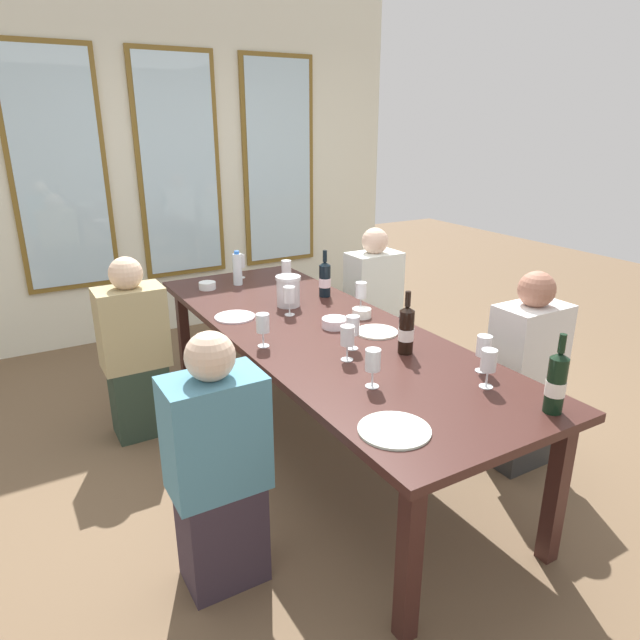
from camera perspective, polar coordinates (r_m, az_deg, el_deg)
The scene contains 28 objects.
ground_plane at distance 3.46m, azimuth 0.05°, elevation -12.46°, with size 12.00×12.00×0.00m, color brown.
back_wall_with_windows at distance 5.19m, azimuth -14.12°, elevation 14.75°, with size 4.18×0.10×2.90m.
dining_table at distance 3.15m, azimuth 0.06°, elevation -1.94°, with size 0.98×2.79×0.74m.
white_plate_0 at distance 3.34m, azimuth -8.57°, elevation 0.31°, with size 0.24×0.24×0.01m, color white.
white_plate_1 at distance 2.16m, azimuth 7.49°, elevation -10.93°, with size 0.27×0.27×0.01m, color white.
white_plate_2 at distance 3.09m, azimuth 5.73°, elevation -1.19°, with size 0.23×0.23×0.01m, color white.
metal_pitcher at distance 3.50m, azimuth -3.22°, elevation 2.95°, with size 0.16×0.16×0.19m.
wine_bottle_0 at distance 3.68m, azimuth 0.49°, elevation 4.15°, with size 0.08×0.08×0.31m.
wine_bottle_1 at distance 2.80m, azimuth 8.68°, elevation -0.97°, with size 0.08×0.08×0.32m.
wine_bottle_2 at distance 2.40m, azimuth 22.70°, elevation -5.82°, with size 0.08×0.08×0.33m.
tasting_bowl_0 at distance 3.94m, azimuth -11.28°, elevation 3.42°, with size 0.11×0.11×0.05m, color white.
tasting_bowl_1 at distance 3.15m, azimuth 1.50°, elevation -0.28°, with size 0.15×0.15×0.05m, color white.
tasting_bowl_2 at distance 3.31m, azimuth 4.22°, elevation 0.72°, with size 0.11×0.11×0.05m, color white.
water_bottle at distance 3.99m, azimuth -8.32°, elevation 5.12°, with size 0.06×0.06×0.24m.
wine_glass_0 at distance 2.82m, azimuth 3.32°, elevation -0.71°, with size 0.07×0.07×0.17m.
wine_glass_1 at distance 2.43m, azimuth 5.35°, elevation -4.21°, with size 0.07×0.07×0.17m.
wine_glass_2 at distance 2.69m, azimuth 2.78°, elevation -1.75°, with size 0.07×0.07×0.17m.
wine_glass_3 at distance 2.67m, azimuth 16.19°, elevation -2.60°, with size 0.07×0.07×0.17m.
wine_glass_4 at distance 3.95m, azimuth -3.41°, elevation 5.20°, with size 0.07×0.07×0.17m.
wine_glass_5 at distance 3.41m, azimuth 4.15°, elevation 2.95°, with size 0.07×0.07×0.17m.
wine_glass_6 at distance 2.87m, azimuth -5.78°, elevation -0.48°, with size 0.07×0.07×0.17m.
wine_glass_7 at distance 3.32m, azimuth -3.11°, elevation 2.49°, with size 0.07×0.07×0.17m.
wine_glass_8 at distance 4.16m, azimuth -8.03°, elevation 5.79°, with size 0.07×0.07×0.17m.
wine_glass_9 at distance 2.52m, azimuth 16.62°, elevation -4.00°, with size 0.07×0.07×0.17m.
seated_person_0 at distance 3.53m, azimuth -18.12°, elevation -3.21°, with size 0.38×0.24×1.11m.
seated_person_1 at distance 4.22m, azimuth 5.34°, elevation 1.40°, with size 0.38×0.24×1.11m.
seated_person_2 at distance 2.35m, azimuth -10.24°, elevation -14.67°, with size 0.38×0.24×1.11m.
seated_person_3 at distance 3.26m, azimuth 19.96°, elevation -5.37°, with size 0.38×0.24×1.11m.
Camera 1 is at (-1.48, -2.53, 1.83)m, focal length 31.77 mm.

